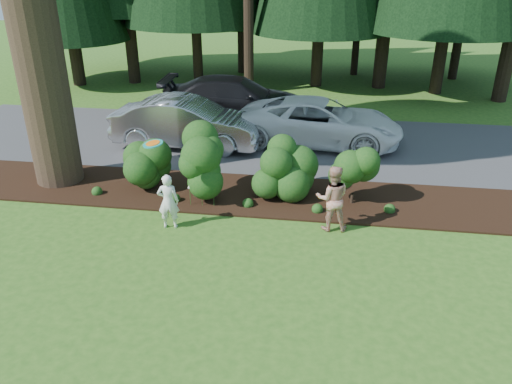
{
  "coord_description": "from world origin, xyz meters",
  "views": [
    {
      "loc": [
        2.66,
        -8.42,
        5.65
      ],
      "look_at": [
        1.3,
        0.74,
        1.3
      ],
      "focal_mm": 35.0,
      "sensor_mm": 36.0,
      "label": 1
    }
  ],
  "objects": [
    {
      "name": "mulch_bed",
      "position": [
        0.0,
        3.25,
        0.03
      ],
      "size": [
        16.0,
        2.5,
        0.05
      ],
      "primitive_type": "cube",
      "color": "black",
      "rests_on": "ground"
    },
    {
      "name": "child",
      "position": [
        -0.79,
        1.3,
        0.66
      ],
      "size": [
        0.53,
        0.39,
        1.31
      ],
      "primitive_type": "imported",
      "rotation": [
        0.0,
        0.0,
        3.32
      ],
      "color": "white",
      "rests_on": "ground"
    },
    {
      "name": "car_dark_suv",
      "position": [
        -0.8,
        9.8,
        0.83
      ],
      "size": [
        5.66,
        2.55,
        1.61
      ],
      "primitive_type": "imported",
      "rotation": [
        0.0,
        0.0,
        1.62
      ],
      "color": "black",
      "rests_on": "driveway"
    },
    {
      "name": "ground",
      "position": [
        0.0,
        0.0,
        0.0
      ],
      "size": [
        80.0,
        80.0,
        0.0
      ],
      "primitive_type": "plane",
      "color": "#2B5819",
      "rests_on": "ground"
    },
    {
      "name": "shrub_row",
      "position": [
        0.77,
        3.14,
        0.81
      ],
      "size": [
        6.53,
        1.6,
        1.61
      ],
      "color": "#184615",
      "rests_on": "ground"
    },
    {
      "name": "car_silver_wagon",
      "position": [
        -1.82,
        6.63,
        0.82
      ],
      "size": [
        4.86,
        1.83,
        1.59
      ],
      "primitive_type": "imported",
      "rotation": [
        0.0,
        0.0,
        1.54
      ],
      "color": "#A9A9AD",
      "rests_on": "driveway"
    },
    {
      "name": "frisbee",
      "position": [
        -1.12,
        1.54,
        1.94
      ],
      "size": [
        0.45,
        0.45,
        0.12
      ],
      "color": "teal",
      "rests_on": "ground"
    },
    {
      "name": "lily_cluster",
      "position": [
        -0.3,
        2.4,
        0.5
      ],
      "size": [
        0.69,
        0.09,
        0.57
      ],
      "color": "#184615",
      "rests_on": "ground"
    },
    {
      "name": "driveway",
      "position": [
        0.0,
        7.5,
        0.01
      ],
      "size": [
        22.0,
        6.0,
        0.03
      ],
      "primitive_type": "cube",
      "color": "#38383A",
      "rests_on": "ground"
    },
    {
      "name": "car_white_suv",
      "position": [
        2.42,
        7.51,
        0.78
      ],
      "size": [
        5.58,
        2.96,
        1.49
      ],
      "primitive_type": "imported",
      "rotation": [
        0.0,
        0.0,
        1.48
      ],
      "color": "white",
      "rests_on": "driveway"
    },
    {
      "name": "adult",
      "position": [
        2.88,
        1.77,
        0.77
      ],
      "size": [
        0.8,
        0.65,
        1.54
      ],
      "primitive_type": "imported",
      "rotation": [
        0.0,
        0.0,
        3.23
      ],
      "color": "#AD3617",
      "rests_on": "ground"
    }
  ]
}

